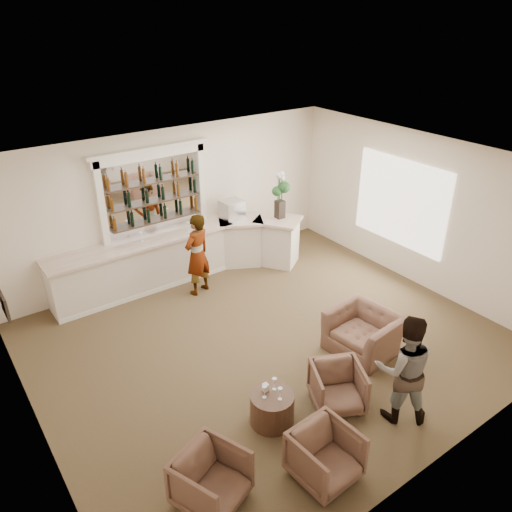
% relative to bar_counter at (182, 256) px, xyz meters
% --- Properties ---
extents(ground, '(8.00, 8.00, 0.00)m').
position_rel_bar_counter_xyz_m(ground, '(0.16, -3.00, -0.57)').
color(ground, brown).
rests_on(ground, ground).
extents(room_shell, '(8.04, 7.02, 3.32)m').
position_rel_bar_counter_xyz_m(room_shell, '(0.33, -2.29, 1.77)').
color(room_shell, '#F1DFC8').
rests_on(room_shell, ground).
extents(bar_counter, '(5.72, 1.80, 1.14)m').
position_rel_bar_counter_xyz_m(bar_counter, '(0.00, 0.00, 0.00)').
color(bar_counter, beige).
rests_on(bar_counter, ground).
extents(back_bar_alcove, '(2.64, 0.25, 3.00)m').
position_rel_bar_counter_xyz_m(back_bar_alcove, '(-0.34, 0.41, 1.46)').
color(back_bar_alcove, white).
rests_on(back_bar_alcove, ground).
extents(cocktail_table, '(0.66, 0.66, 0.50)m').
position_rel_bar_counter_xyz_m(cocktail_table, '(-0.98, -4.60, -0.32)').
color(cocktail_table, '#543224').
rests_on(cocktail_table, ground).
extents(sommelier, '(0.75, 0.61, 1.80)m').
position_rel_bar_counter_xyz_m(sommelier, '(0.01, -0.70, 0.33)').
color(sommelier, gray).
rests_on(sommelier, ground).
extents(guest, '(1.09, 1.06, 1.76)m').
position_rel_bar_counter_xyz_m(guest, '(0.65, -5.61, 0.31)').
color(guest, gray).
rests_on(guest, ground).
extents(armchair_left, '(1.03, 1.04, 0.74)m').
position_rel_bar_counter_xyz_m(armchair_left, '(-2.39, -5.22, -0.20)').
color(armchair_left, brown).
rests_on(armchair_left, ground).
extents(armchair_center, '(0.83, 0.85, 0.74)m').
position_rel_bar_counter_xyz_m(armchair_center, '(-1.00, -5.78, -0.21)').
color(armchair_center, brown).
rests_on(armchair_center, ground).
extents(armchair_right, '(1.02, 1.03, 0.71)m').
position_rel_bar_counter_xyz_m(armchair_right, '(0.05, -4.92, -0.22)').
color(armchair_right, brown).
rests_on(armchair_right, ground).
extents(armchair_far, '(1.15, 1.28, 0.76)m').
position_rel_bar_counter_xyz_m(armchair_far, '(1.39, -4.17, -0.19)').
color(armchair_far, brown).
rests_on(armchair_far, ground).
extents(espresso_machine, '(0.51, 0.43, 0.43)m').
position_rel_bar_counter_xyz_m(espresso_machine, '(1.38, 0.04, 0.78)').
color(espresso_machine, '#BBBBC0').
rests_on(espresso_machine, bar_counter).
extents(flower_vase, '(0.29, 0.29, 1.11)m').
position_rel_bar_counter_xyz_m(flower_vase, '(2.29, -0.58, 1.19)').
color(flower_vase, black).
rests_on(flower_vase, bar_counter).
extents(wine_glass_bar_left, '(0.07, 0.07, 0.21)m').
position_rel_bar_counter_xyz_m(wine_glass_bar_left, '(0.19, -0.03, 0.67)').
color(wine_glass_bar_left, white).
rests_on(wine_glass_bar_left, bar_counter).
extents(wine_glass_bar_right, '(0.07, 0.07, 0.21)m').
position_rel_bar_counter_xyz_m(wine_glass_bar_right, '(-0.84, 0.10, 0.67)').
color(wine_glass_bar_right, white).
rests_on(wine_glass_bar_right, bar_counter).
extents(wine_glass_tbl_a, '(0.07, 0.07, 0.21)m').
position_rel_bar_counter_xyz_m(wine_glass_tbl_a, '(-1.10, -4.57, 0.03)').
color(wine_glass_tbl_a, white).
rests_on(wine_glass_tbl_a, cocktail_table).
extents(wine_glass_tbl_b, '(0.07, 0.07, 0.21)m').
position_rel_bar_counter_xyz_m(wine_glass_tbl_b, '(-0.88, -4.52, 0.03)').
color(wine_glass_tbl_b, white).
rests_on(wine_glass_tbl_b, cocktail_table).
extents(wine_glass_tbl_c, '(0.07, 0.07, 0.21)m').
position_rel_bar_counter_xyz_m(wine_glass_tbl_c, '(-0.94, -4.73, 0.03)').
color(wine_glass_tbl_c, white).
rests_on(wine_glass_tbl_c, cocktail_table).
extents(napkin_holder, '(0.08, 0.08, 0.12)m').
position_rel_bar_counter_xyz_m(napkin_holder, '(-1.00, -4.46, -0.01)').
color(napkin_holder, silver).
rests_on(napkin_holder, cocktail_table).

